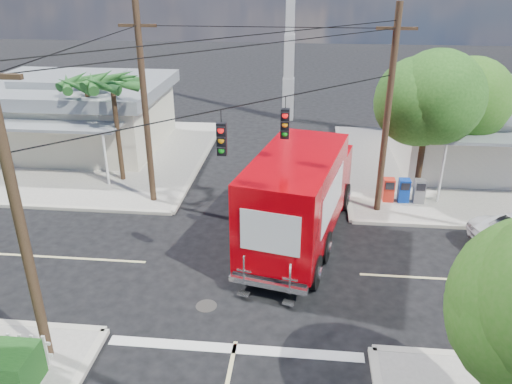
# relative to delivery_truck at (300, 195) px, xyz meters

# --- Properties ---
(ground) EXTENTS (120.00, 120.00, 0.00)m
(ground) POSITION_rel_delivery_truck_xyz_m (-1.71, -2.31, -1.99)
(ground) COLOR black
(ground) RESTS_ON ground
(sidewalk_ne) EXTENTS (14.12, 14.12, 0.14)m
(sidewalk_ne) POSITION_rel_delivery_truck_xyz_m (9.17, 8.57, -1.92)
(sidewalk_ne) COLOR gray
(sidewalk_ne) RESTS_ON ground
(sidewalk_nw) EXTENTS (14.12, 14.12, 0.14)m
(sidewalk_nw) POSITION_rel_delivery_truck_xyz_m (-12.59, 8.57, -1.92)
(sidewalk_nw) COLOR gray
(sidewalk_nw) RESTS_ON ground
(road_markings) EXTENTS (32.00, 32.00, 0.01)m
(road_markings) POSITION_rel_delivery_truck_xyz_m (-1.71, -3.78, -1.98)
(road_markings) COLOR beige
(road_markings) RESTS_ON ground
(building_ne) EXTENTS (11.80, 10.20, 4.50)m
(building_ne) POSITION_rel_delivery_truck_xyz_m (10.79, 9.65, 0.33)
(building_ne) COLOR silver
(building_ne) RESTS_ON sidewalk_ne
(building_nw) EXTENTS (10.80, 10.20, 4.30)m
(building_nw) POSITION_rel_delivery_truck_xyz_m (-13.71, 10.15, 0.23)
(building_nw) COLOR beige
(building_nw) RESTS_ON sidewalk_nw
(radio_tower) EXTENTS (0.80, 0.80, 17.00)m
(radio_tower) POSITION_rel_delivery_truck_xyz_m (-1.21, 17.69, 3.65)
(radio_tower) COLOR silver
(radio_tower) RESTS_ON ground
(tree_ne_front) EXTENTS (4.21, 4.14, 6.66)m
(tree_ne_front) POSITION_rel_delivery_truck_xyz_m (5.50, 4.45, 2.78)
(tree_ne_front) COLOR #422D1C
(tree_ne_front) RESTS_ON sidewalk_ne
(tree_ne_back) EXTENTS (3.77, 3.66, 5.82)m
(tree_ne_back) POSITION_rel_delivery_truck_xyz_m (8.10, 6.65, 2.20)
(tree_ne_back) COLOR #422D1C
(tree_ne_back) RESTS_ON sidewalk_ne
(palm_nw_front) EXTENTS (3.01, 3.08, 5.59)m
(palm_nw_front) POSITION_rel_delivery_truck_xyz_m (-9.21, 5.19, 3.05)
(palm_nw_front) COLOR #422D1C
(palm_nw_front) RESTS_ON sidewalk_nw
(palm_nw_back) EXTENTS (3.01, 3.08, 5.19)m
(palm_nw_back) POSITION_rel_delivery_truck_xyz_m (-11.21, 6.69, 2.68)
(palm_nw_back) COLOR #422D1C
(palm_nw_back) RESTS_ON sidewalk_nw
(utility_poles) EXTENTS (12.00, 10.68, 9.00)m
(utility_poles) POSITION_rel_delivery_truck_xyz_m (-3.30, -0.71, 2.69)
(utility_poles) COLOR #473321
(utility_poles) RESTS_ON ground
(vending_boxes) EXTENTS (1.90, 0.50, 1.10)m
(vending_boxes) POSITION_rel_delivery_truck_xyz_m (4.79, 3.89, -1.30)
(vending_boxes) COLOR red
(vending_boxes) RESTS_ON sidewalk_ne
(delivery_truck) EXTENTS (4.58, 9.40, 3.91)m
(delivery_truck) POSITION_rel_delivery_truck_xyz_m (0.00, 0.00, 0.00)
(delivery_truck) COLOR black
(delivery_truck) RESTS_ON ground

